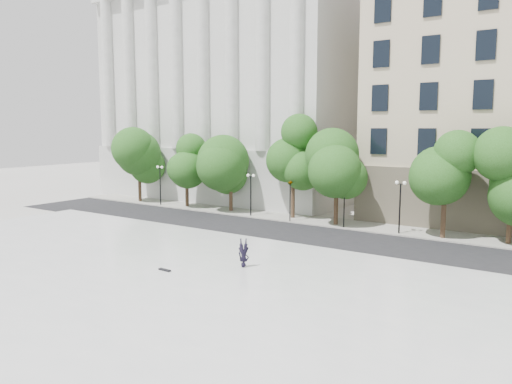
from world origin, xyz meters
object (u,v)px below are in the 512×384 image
(traffic_light_west, at_px, (290,181))
(traffic_light_east, at_px, (345,183))
(skateboard, at_px, (165,270))
(person_lying, at_px, (244,263))

(traffic_light_west, distance_m, traffic_light_east, 5.11)
(traffic_light_west, xyz_separation_m, traffic_light_east, (5.11, 0.00, 0.14))
(skateboard, bearing_deg, traffic_light_east, 85.05)
(traffic_light_east, distance_m, person_lying, 15.40)
(traffic_light_east, xyz_separation_m, skateboard, (-2.48, -18.08, -3.28))
(skateboard, bearing_deg, traffic_light_west, 101.13)
(person_lying, distance_m, skateboard, 4.39)
(traffic_light_west, height_order, traffic_light_east, traffic_light_east)
(traffic_light_west, xyz_separation_m, person_lying, (5.82, -15.07, -2.96))
(skateboard, bearing_deg, person_lying, 46.20)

